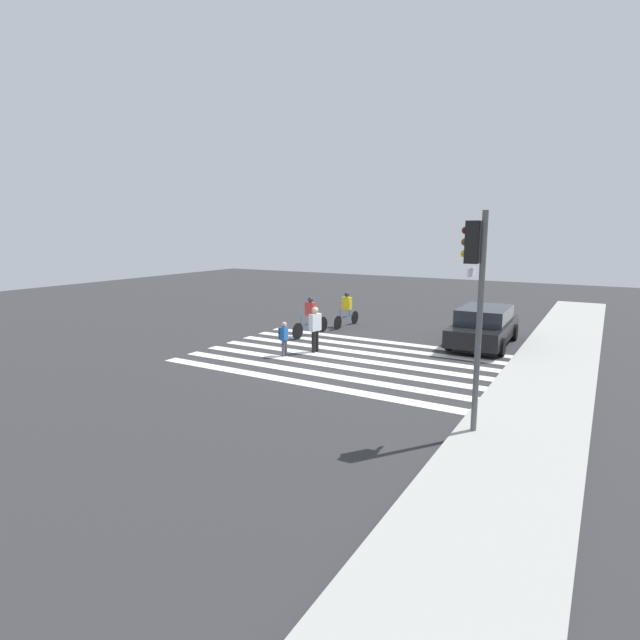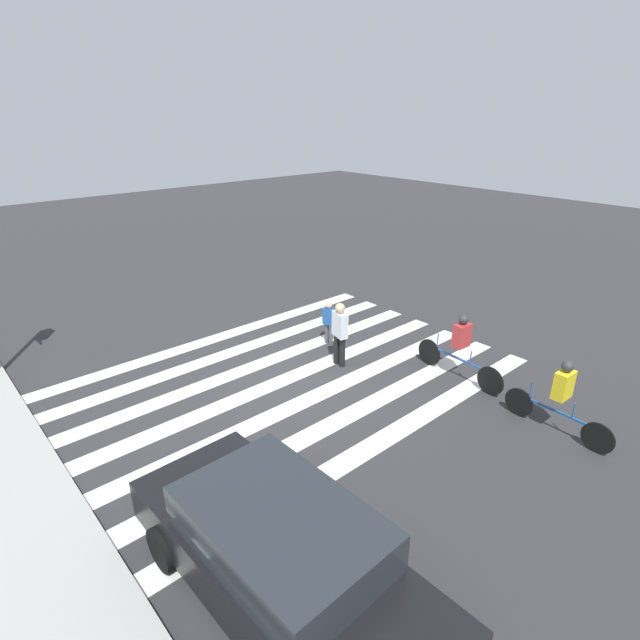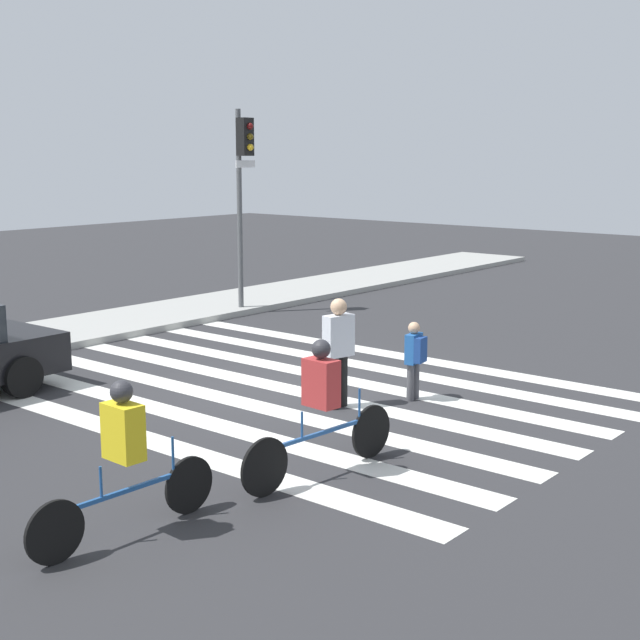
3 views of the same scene
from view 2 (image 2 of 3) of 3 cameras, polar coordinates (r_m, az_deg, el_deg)
name	(u,v)px [view 2 (image 2 of 3)]	position (r m, az deg, el deg)	size (l,w,h in m)	color
ground_plane	(290,377)	(11.85, -3.43, -6.57)	(60.00, 60.00, 0.00)	#2D2D30
crosswalk_stripes	(290,377)	(11.85, -3.43, -6.55)	(6.59, 10.00, 0.01)	silver
pedestrian_adult_blue_shirt	(340,331)	(12.00, 2.27, -1.24)	(0.48, 0.30, 1.62)	black
pedestrian_child_with_backpack	(330,319)	(13.18, 1.13, 0.06)	(0.35, 0.31, 1.20)	#4C4C51
cyclist_far_lane	(561,394)	(10.58, 25.87, -7.65)	(2.17, 0.41, 1.57)	black
cyclist_mid_street	(461,345)	(11.84, 15.76, -2.77)	(2.41, 0.42, 1.61)	black
car_parked_far_curb	(281,554)	(6.87, -4.47, -25.06)	(4.75, 2.07, 1.44)	black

